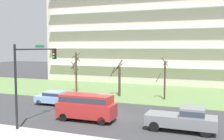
{
  "coord_description": "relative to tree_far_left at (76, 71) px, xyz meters",
  "views": [
    {
      "loc": [
        8.58,
        -22.89,
        6.53
      ],
      "look_at": [
        -2.52,
        6.0,
        3.89
      ],
      "focal_mm": 42.57,
      "sensor_mm": 36.0,
      "label": 1
    }
  ],
  "objects": [
    {
      "name": "ground",
      "position": [
        9.82,
        -10.58,
        -3.22
      ],
      "size": [
        160.0,
        160.0,
        0.0
      ],
      "primitive_type": "plane",
      "color": "#38383A"
    },
    {
      "name": "van_red_near_left",
      "position": [
        7.93,
        -12.58,
        -1.82
      ],
      "size": [
        5.23,
        2.09,
        2.36
      ],
      "rotation": [
        0.0,
        0.0,
        0.02
      ],
      "color": "#B22828",
      "rests_on": "ground"
    },
    {
      "name": "tree_far_left",
      "position": [
        0.0,
        0.0,
        0.0
      ],
      "size": [
        1.44,
        1.47,
        5.8
      ],
      "color": "#4C3828",
      "rests_on": "ground"
    },
    {
      "name": "pickup_gray_center_left",
      "position": [
        16.36,
        -12.58,
        -2.2
      ],
      "size": [
        5.41,
        2.02,
        1.95
      ],
      "rotation": [
        0.0,
        0.0,
        0.0
      ],
      "color": "slate",
      "rests_on": "ground"
    },
    {
      "name": "tree_left",
      "position": [
        6.7,
        -0.53,
        -0.87
      ],
      "size": [
        1.38,
        2.14,
        4.9
      ],
      "color": "#423023",
      "rests_on": "ground"
    },
    {
      "name": "sedan_blue_center_right",
      "position": [
        1.65,
        -8.08,
        -2.34
      ],
      "size": [
        4.41,
        1.84,
        1.57
      ],
      "rotation": [
        0.0,
        0.0,
        3.13
      ],
      "color": "#8CB2E0",
      "rests_on": "ground"
    },
    {
      "name": "apartment_building",
      "position": [
        9.82,
        17.95,
        6.45
      ],
      "size": [
        45.02,
        14.01,
        19.33
      ],
      "color": "beige",
      "rests_on": "ground"
    },
    {
      "name": "grass_lawn_strip",
      "position": [
        9.82,
        3.42,
        -3.18
      ],
      "size": [
        80.0,
        16.0,
        0.08
      ],
      "primitive_type": "cube",
      "color": "#66844C",
      "rests_on": "ground"
    },
    {
      "name": "tree_center",
      "position": [
        12.76,
        -0.68,
        -0.59
      ],
      "size": [
        1.49,
        1.65,
        5.33
      ],
      "color": "#423023",
      "rests_on": "ground"
    },
    {
      "name": "traffic_signal_mast",
      "position": [
        4.17,
        -15.28,
        1.43
      ],
      "size": [
        0.9,
        5.79,
        6.77
      ],
      "color": "black",
      "rests_on": "ground"
    }
  ]
}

